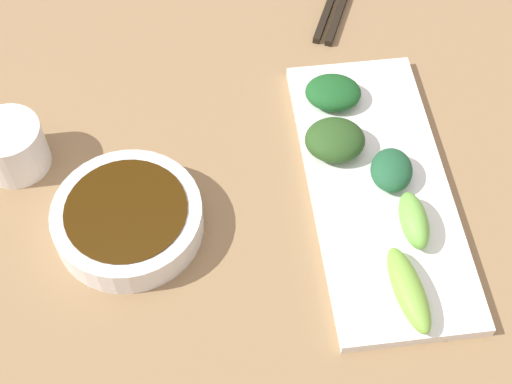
# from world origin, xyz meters

# --- Properties ---
(tabletop) EXTENTS (2.10, 2.10, 0.02)m
(tabletop) POSITION_xyz_m (0.00, 0.00, 0.01)
(tabletop) COLOR #8F714B
(tabletop) RESTS_ON ground
(sauce_bowl) EXTENTS (0.14, 0.14, 0.03)m
(sauce_bowl) POSITION_xyz_m (-0.13, -0.04, 0.04)
(sauce_bowl) COLOR white
(sauce_bowl) RESTS_ON tabletop
(serving_plate) EXTENTS (0.14, 0.33, 0.01)m
(serving_plate) POSITION_xyz_m (0.12, -0.03, 0.03)
(serving_plate) COLOR white
(serving_plate) RESTS_ON tabletop
(broccoli_leafy_0) EXTENTS (0.05, 0.06, 0.03)m
(broccoli_leafy_0) POSITION_xyz_m (0.13, -0.02, 0.05)
(broccoli_leafy_0) COLOR #205734
(broccoli_leafy_0) RESTS_ON serving_plate
(broccoli_leafy_1) EXTENTS (0.07, 0.06, 0.02)m
(broccoli_leafy_1) POSITION_xyz_m (0.09, 0.09, 0.04)
(broccoli_leafy_1) COLOR #1A5522
(broccoli_leafy_1) RESTS_ON serving_plate
(broccoli_stalk_2) EXTENTS (0.03, 0.06, 0.03)m
(broccoli_stalk_2) POSITION_xyz_m (0.14, -0.08, 0.05)
(broccoli_stalk_2) COLOR #6EB245
(broccoli_stalk_2) RESTS_ON serving_plate
(broccoli_leafy_3) EXTENTS (0.07, 0.06, 0.03)m
(broccoli_leafy_3) POSITION_xyz_m (0.08, 0.02, 0.05)
(broccoli_leafy_3) COLOR #2A4E1E
(broccoli_leafy_3) RESTS_ON serving_plate
(broccoli_stalk_4) EXTENTS (0.04, 0.09, 0.02)m
(broccoli_stalk_4) POSITION_xyz_m (0.12, -0.15, 0.04)
(broccoli_stalk_4) COLOR #78AE3E
(broccoli_stalk_4) RESTS_ON serving_plate
(tea_cup) EXTENTS (0.07, 0.07, 0.05)m
(tea_cup) POSITION_xyz_m (-0.24, 0.05, 0.05)
(tea_cup) COLOR white
(tea_cup) RESTS_ON tabletop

